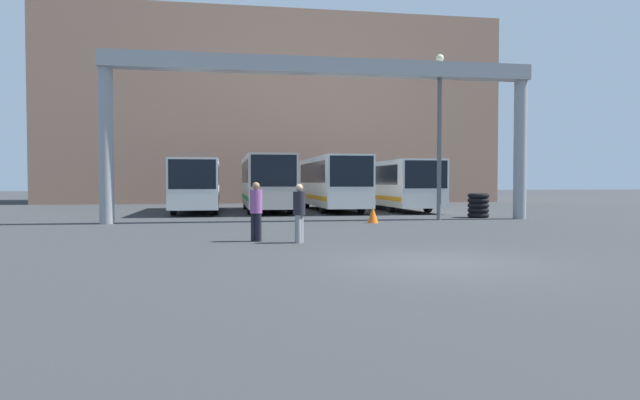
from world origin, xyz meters
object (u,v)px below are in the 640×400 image
object	(u,v)px
bus_slot_2	(332,180)
pedestrian_far_center	(256,210)
bus_slot_0	(197,183)
pedestrian_near_left	(299,212)
lamp_post	(439,130)
bus_slot_1	(266,180)
tire_stack	(478,205)
traffic_cone	(373,215)
bus_slot_3	(391,182)

from	to	relation	value
bus_slot_2	pedestrian_far_center	xyz separation A→B (m)	(-5.60, -17.13, -0.91)
bus_slot_0	pedestrian_near_left	bearing A→B (deg)	-78.22
bus_slot_2	lamp_post	size ratio (longest dim) A/B	1.45
lamp_post	bus_slot_0	bearing A→B (deg)	142.07
bus_slot_1	tire_stack	size ratio (longest dim) A/B	8.66
bus_slot_0	traffic_cone	xyz separation A→B (m)	(7.81, -10.19, -1.36)
bus_slot_0	bus_slot_3	world-z (taller)	bus_slot_3
bus_slot_0	bus_slot_2	xyz separation A→B (m)	(8.03, 0.30, 0.13)
bus_slot_1	pedestrian_far_center	xyz separation A→B (m)	(-1.58, -16.82, -0.92)
tire_stack	lamp_post	bearing A→B (deg)	-153.25
bus_slot_2	traffic_cone	world-z (taller)	bus_slot_2
bus_slot_2	tire_stack	bearing A→B (deg)	-53.26
bus_slot_0	lamp_post	bearing A→B (deg)	-37.93
bus_slot_3	pedestrian_far_center	world-z (taller)	bus_slot_3
pedestrian_far_center	lamp_post	xyz separation A→B (m)	(8.89, 8.01, 3.23)
bus_slot_2	pedestrian_near_left	xyz separation A→B (m)	(-4.39, -17.75, -0.94)
pedestrian_near_left	tire_stack	size ratio (longest dim) A/B	1.42
bus_slot_0	bus_slot_1	size ratio (longest dim) A/B	1.00
bus_slot_2	traffic_cone	xyz separation A→B (m)	(-0.22, -10.49, -1.49)
bus_slot_3	tire_stack	distance (m)	8.84
bus_slot_0	bus_slot_3	size ratio (longest dim) A/B	0.83
bus_slot_1	bus_slot_2	world-z (taller)	bus_slot_1
pedestrian_near_left	tire_stack	world-z (taller)	pedestrian_near_left
pedestrian_near_left	lamp_post	xyz separation A→B (m)	(7.68, 8.63, 3.26)
traffic_cone	tire_stack	bearing A→B (deg)	23.62
bus_slot_0	pedestrian_far_center	distance (m)	17.02
bus_slot_0	bus_slot_2	bearing A→B (deg)	2.12
bus_slot_1	bus_slot_2	distance (m)	4.03
pedestrian_near_left	bus_slot_1	bearing A→B (deg)	-148.79
bus_slot_1	pedestrian_far_center	world-z (taller)	bus_slot_1
bus_slot_0	lamp_post	size ratio (longest dim) A/B	1.37
bus_slot_0	lamp_post	xyz separation A→B (m)	(11.32, -8.82, 2.45)
bus_slot_3	pedestrian_near_left	distance (m)	20.34
bus_slot_2	traffic_cone	size ratio (longest dim) A/B	15.37
tire_stack	bus_slot_2	bearing A→B (deg)	126.74
tire_stack	lamp_post	world-z (taller)	lamp_post
bus_slot_1	bus_slot_2	xyz separation A→B (m)	(4.02, 0.31, -0.01)
bus_slot_2	lamp_post	bearing A→B (deg)	-70.17
traffic_cone	bus_slot_2	bearing A→B (deg)	88.79
bus_slot_0	pedestrian_far_center	world-z (taller)	bus_slot_0
bus_slot_2	pedestrian_near_left	distance (m)	18.31
pedestrian_far_center	lamp_post	bearing A→B (deg)	85.03
traffic_cone	lamp_post	distance (m)	5.35
bus_slot_3	tire_stack	size ratio (longest dim) A/B	10.42
pedestrian_near_left	pedestrian_far_center	world-z (taller)	pedestrian_far_center
bus_slot_1	pedestrian_near_left	xyz separation A→B (m)	(-0.37, -17.44, -0.95)
tire_stack	lamp_post	xyz separation A→B (m)	(-2.56, -1.29, 3.56)
pedestrian_near_left	traffic_cone	size ratio (longest dim) A/B	2.38
bus_slot_0	pedestrian_far_center	bearing A→B (deg)	-81.77
bus_slot_2	pedestrian_far_center	size ratio (longest dim) A/B	6.26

